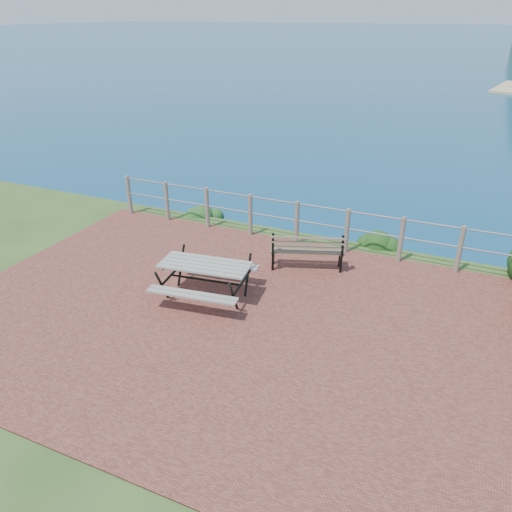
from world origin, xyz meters
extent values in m
cube|color=brown|center=(0.00, 0.00, 0.00)|extent=(10.00, 7.00, 0.12)
plane|color=#136475|center=(0.00, 200.00, 0.00)|extent=(1200.00, 1200.00, 0.00)
cylinder|color=#6B5B4C|center=(-4.60, 3.35, 0.52)|extent=(0.10, 0.10, 1.00)
cylinder|color=#6B5B4C|center=(-3.45, 3.35, 0.52)|extent=(0.10, 0.10, 1.00)
cylinder|color=#6B5B4C|center=(-2.30, 3.35, 0.52)|extent=(0.10, 0.10, 1.00)
cylinder|color=#6B5B4C|center=(-1.15, 3.35, 0.52)|extent=(0.10, 0.10, 1.00)
cylinder|color=#6B5B4C|center=(0.00, 3.35, 0.52)|extent=(0.10, 0.10, 1.00)
cylinder|color=#6B5B4C|center=(1.15, 3.35, 0.52)|extent=(0.10, 0.10, 1.00)
cylinder|color=#6B5B4C|center=(2.30, 3.35, 0.52)|extent=(0.10, 0.10, 1.00)
cylinder|color=#6B5B4C|center=(3.45, 3.35, 0.52)|extent=(0.10, 0.10, 1.00)
cylinder|color=slate|center=(0.00, 3.35, 0.97)|extent=(9.40, 0.04, 0.04)
cylinder|color=slate|center=(0.00, 3.35, 0.57)|extent=(9.40, 0.04, 0.04)
cube|color=gray|center=(-0.70, 0.41, 0.69)|extent=(1.70, 0.87, 0.04)
cube|color=gray|center=(-0.70, 0.41, 0.42)|extent=(1.64, 0.45, 0.04)
cube|color=gray|center=(-0.70, 0.41, 0.42)|extent=(1.64, 0.45, 0.04)
cylinder|color=black|center=(-0.70, 0.41, 0.37)|extent=(1.39, 0.22, 0.04)
cube|color=brown|center=(0.61, 2.27, 0.43)|extent=(1.52, 0.85, 0.03)
cube|color=brown|center=(0.61, 2.27, 0.69)|extent=(1.44, 0.60, 0.34)
cube|color=black|center=(0.61, 2.27, 0.22)|extent=(0.06, 0.07, 0.41)
cube|color=black|center=(0.61, 2.27, 0.22)|extent=(0.06, 0.07, 0.41)
cube|color=black|center=(0.61, 2.27, 0.22)|extent=(0.06, 0.07, 0.41)
cube|color=black|center=(0.61, 2.27, 0.22)|extent=(0.06, 0.07, 0.41)
ellipsoid|color=#1D4F1D|center=(-2.80, 4.12, 0.00)|extent=(0.70, 0.70, 0.42)
ellipsoid|color=#163A12|center=(1.76, 4.17, 0.00)|extent=(0.79, 0.79, 0.54)
camera|label=1|loc=(3.40, -6.49, 4.79)|focal=35.00mm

